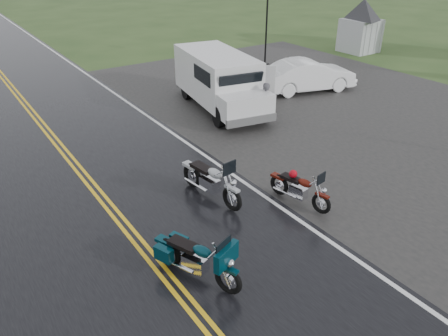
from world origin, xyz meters
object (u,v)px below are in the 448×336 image
motorcycle_silver (232,190)px  van_white (219,98)px  person_at_van (265,104)px  sedan_white (308,76)px  motorcycle_red (322,196)px  lamp_post_far_right (266,28)px  motorcycle_teal (228,270)px  visitor_center (363,12)px

motorcycle_silver → van_white: bearing=52.3°
person_at_van → motorcycle_silver: bearing=30.8°
person_at_van → sedan_white: size_ratio=0.36×
motorcycle_red → lamp_post_far_right: 15.43m
motorcycle_teal → motorcycle_silver: size_ratio=0.93×
lamp_post_far_right → sedan_white: bearing=-105.9°
visitor_center → motorcycle_teal: size_ratio=7.40×
sedan_white → visitor_center: bearing=-48.6°
person_at_van → motorcycle_teal: bearing=33.9°
person_at_van → sedan_white: bearing=-167.4°
motorcycle_red → motorcycle_teal: bearing=-174.7°
visitor_center → person_at_van: bearing=-154.1°
person_at_van → sedan_white: person_at_van is taller
motorcycle_teal → lamp_post_far_right: 18.47m
van_white → sedan_white: van_white is taller
visitor_center → van_white: 15.47m
motorcycle_teal → person_at_van: (6.49, 6.90, 0.16)m
sedan_white → motorcycle_red: bearing=153.4°
motorcycle_silver → motorcycle_red: bearing=-44.8°
motorcycle_red → lamp_post_far_right: lamp_post_far_right is taller
visitor_center → motorcycle_teal: (-19.19, -13.08, -1.76)m
van_white → sedan_white: size_ratio=1.33×
lamp_post_far_right → motorcycle_teal: bearing=-131.3°
motorcycle_silver → person_at_van: size_ratio=1.46×
motorcycle_red → lamp_post_far_right: (8.49, 12.80, 1.50)m
motorcycle_red → person_at_van: 6.52m
van_white → motorcycle_teal: bearing=-112.5°
motorcycle_teal → sedan_white: sedan_white is taller
van_white → lamp_post_far_right: (7.35, 6.29, 0.90)m
visitor_center → sedan_white: (-8.43, -4.14, -1.67)m
motorcycle_teal → lamp_post_far_right: bearing=27.3°
motorcycle_red → person_at_van: (2.83, 5.87, 0.23)m
motorcycle_silver → lamp_post_far_right: size_ratio=0.57×
visitor_center → motorcycle_red: (-15.53, -12.04, -1.83)m
motorcycle_teal → person_at_van: size_ratio=1.35×
motorcycle_teal → sedan_white: bearing=18.3°
visitor_center → sedan_white: size_ratio=3.60×
visitor_center → motorcycle_silver: bearing=-148.5°
motorcycle_red → lamp_post_far_right: size_ratio=0.46×
motorcycle_red → motorcycle_silver: bearing=132.0°
motorcycle_silver → van_white: 5.92m
visitor_center → motorcycle_silver: 20.44m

